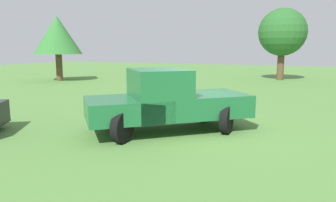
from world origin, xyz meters
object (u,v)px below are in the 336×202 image
object	(u,v)px
tree_back_left	(282,32)
tree_back_right	(58,35)
pickup_truck	(164,99)
traffic_cone	(137,95)

from	to	relation	value
tree_back_left	tree_back_right	size ratio (longest dim) A/B	1.13
pickup_truck	tree_back_left	xyz separation A→B (m)	(18.04, -1.52, 2.68)
tree_back_right	tree_back_left	bearing A→B (deg)	-63.71
pickup_truck	tree_back_right	xyz separation A→B (m)	(10.50, 13.74, 2.44)
traffic_cone	pickup_truck	bearing A→B (deg)	-142.42
traffic_cone	tree_back_left	bearing A→B (deg)	-20.69
tree_back_left	traffic_cone	bearing A→B (deg)	159.31
tree_back_left	traffic_cone	xyz separation A→B (m)	(-13.42, 5.07, -3.36)
tree_back_right	traffic_cone	world-z (taller)	tree_back_right
pickup_truck	tree_back_right	size ratio (longest dim) A/B	0.98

